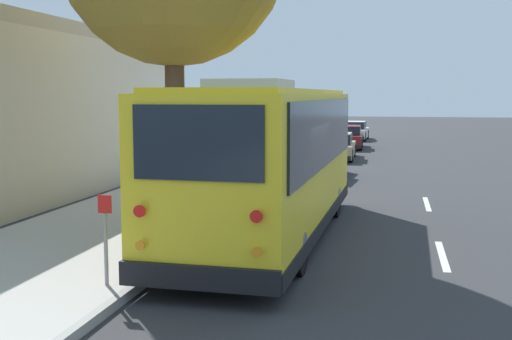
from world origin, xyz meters
TOP-DOWN VIEW (x-y plane):
  - ground_plane at (0.00, 0.00)m, footprint 160.00×160.00m
  - sidewalk_slab at (0.00, 3.81)m, footprint 80.00×4.42m
  - curb_strip at (0.00, 1.53)m, footprint 80.00×0.14m
  - shuttle_bus at (1.13, 0.21)m, footprint 9.66×2.70m
  - parked_sedan_blue at (11.40, 0.47)m, footprint 4.62×2.01m
  - parked_sedan_tan at (18.61, 0.34)m, footprint 4.53×1.84m
  - parked_sedan_maroon at (25.03, 0.23)m, footprint 4.65×1.85m
  - parked_sedan_white at (32.11, 0.28)m, footprint 4.44×1.90m
  - sign_post_near at (-3.22, 1.93)m, footprint 0.06×0.22m
  - sign_post_far at (-1.97, 1.93)m, footprint 0.06×0.06m
  - lane_stripe_mid at (0.35, -3.33)m, footprint 2.40×0.14m
  - lane_stripe_ahead at (6.35, -3.33)m, footprint 2.40×0.14m

SIDE VIEW (x-z plane):
  - ground_plane at x=0.00m, z-range 0.00..0.00m
  - lane_stripe_mid at x=0.35m, z-range 0.00..0.01m
  - lane_stripe_ahead at x=6.35m, z-range 0.00..0.01m
  - sidewalk_slab at x=0.00m, z-range 0.00..0.15m
  - curb_strip at x=0.00m, z-range 0.00..0.15m
  - parked_sedan_tan at x=18.61m, z-range -0.05..1.21m
  - parked_sedan_white at x=32.11m, z-range -0.05..1.22m
  - parked_sedan_maroon at x=25.03m, z-range -0.05..1.27m
  - parked_sedan_blue at x=11.40m, z-range -0.05..1.27m
  - sign_post_far at x=-1.97m, z-range 0.15..1.50m
  - sign_post_near at x=-3.22m, z-range 0.17..1.58m
  - shuttle_bus at x=1.13m, z-range 0.12..3.47m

